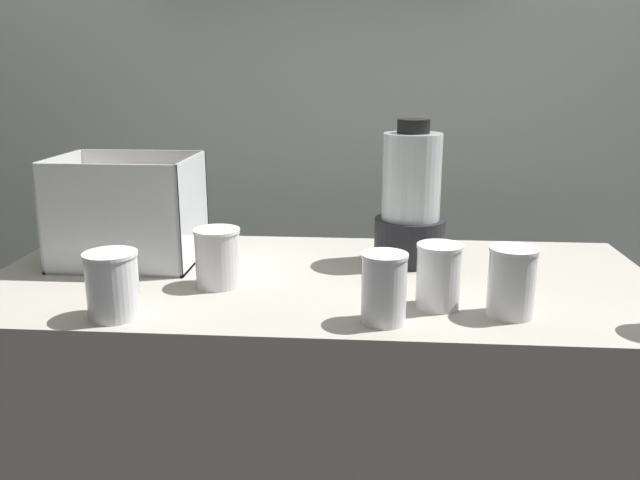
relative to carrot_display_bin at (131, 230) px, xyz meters
The scene contains 9 objects.
counter 0.68m from the carrot_display_bin, 10.91° to the right, with size 1.40×0.64×0.90m, color #9E998E.
back_wall_unit 0.86m from the carrot_display_bin, 57.73° to the left, with size 2.60×0.24×2.50m.
carrot_display_bin is the anchor object (origin of this frame).
blender_pitcher 0.63m from the carrot_display_bin, ahead, with size 0.16×0.16×0.32m.
juice_cup_mango_far_left 0.35m from the carrot_display_bin, 75.12° to the right, with size 0.09×0.09×0.12m.
juice_cup_beet_left 0.28m from the carrot_display_bin, 33.67° to the right, with size 0.09×0.09×0.12m.
juice_cup_carrot_middle 0.65m from the carrot_display_bin, 29.89° to the right, with size 0.08×0.08×0.12m.
juice_cup_carrot_right 0.71m from the carrot_display_bin, 20.14° to the right, with size 0.08×0.08×0.12m.
juice_cup_mango_far_right 0.83m from the carrot_display_bin, 19.24° to the right, with size 0.09×0.09×0.12m.
Camera 1 is at (0.10, -1.29, 1.33)m, focal length 36.16 mm.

